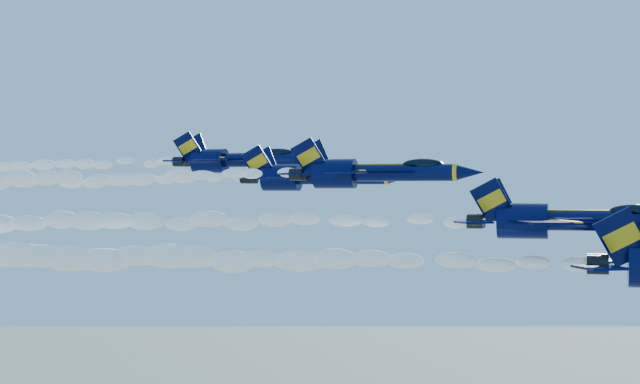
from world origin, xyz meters
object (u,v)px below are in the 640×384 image
(jet_fourth, at_px, (314,176))
(jet_third, at_px, (373,172))
(jet_fifth, at_px, (239,160))
(jet_second, at_px, (571,220))

(jet_fourth, bearing_deg, jet_third, -41.02)
(jet_fifth, bearing_deg, jet_fourth, -36.77)
(jet_second, distance_m, jet_fourth, 29.47)
(jet_second, bearing_deg, jet_fifth, 142.73)
(jet_third, bearing_deg, jet_second, -35.87)
(jet_fifth, bearing_deg, jet_third, -38.50)
(jet_fourth, bearing_deg, jet_second, -37.50)
(jet_second, height_order, jet_third, jet_third)
(jet_second, xyz_separation_m, jet_third, (-16.23, 11.74, 3.47))
(jet_third, xyz_separation_m, jet_fifth, (-17.80, 14.16, 1.70))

